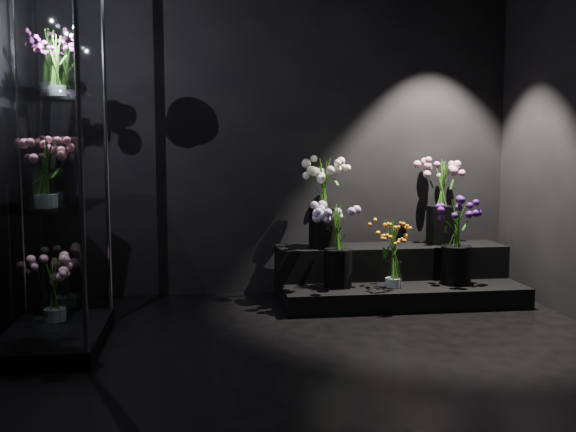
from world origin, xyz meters
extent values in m
plane|color=black|center=(0.00, 0.00, 0.00)|extent=(4.00, 4.00, 0.00)
plane|color=black|center=(0.00, 2.00, 1.40)|extent=(4.00, 0.00, 4.00)
plane|color=black|center=(0.00, -2.00, 1.40)|extent=(4.00, 0.00, 4.00)
cube|color=black|center=(0.89, 1.51, 0.08)|extent=(1.95, 0.87, 0.16)
cube|color=black|center=(0.89, 1.73, 0.30)|extent=(1.95, 0.43, 0.27)
cube|color=black|center=(-1.66, 0.65, 0.05)|extent=(0.63, 1.05, 0.11)
cube|color=white|center=(-1.66, 0.65, 0.90)|extent=(0.57, 0.99, 0.01)
cube|color=white|center=(-1.66, 0.65, 1.58)|extent=(0.57, 0.99, 0.01)
cylinder|color=white|center=(0.79, 1.31, 0.27)|extent=(0.14, 0.14, 0.21)
cylinder|color=black|center=(0.36, 1.38, 0.31)|extent=(0.22, 0.22, 0.30)
cylinder|color=black|center=(1.34, 1.37, 0.32)|extent=(0.25, 0.25, 0.31)
cylinder|color=black|center=(0.30, 1.69, 0.60)|extent=(0.25, 0.25, 0.34)
cylinder|color=black|center=(1.35, 1.76, 0.60)|extent=(0.26, 0.26, 0.33)
cylinder|color=white|center=(-1.63, 0.45, 1.02)|extent=(0.14, 0.14, 0.23)
cylinder|color=white|center=(-1.61, 0.79, 1.68)|extent=(0.13, 0.13, 0.20)
cylinder|color=white|center=(-1.69, 0.85, 0.23)|extent=(0.16, 0.16, 0.24)
camera|label=1|loc=(-0.72, -3.52, 1.25)|focal=40.00mm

